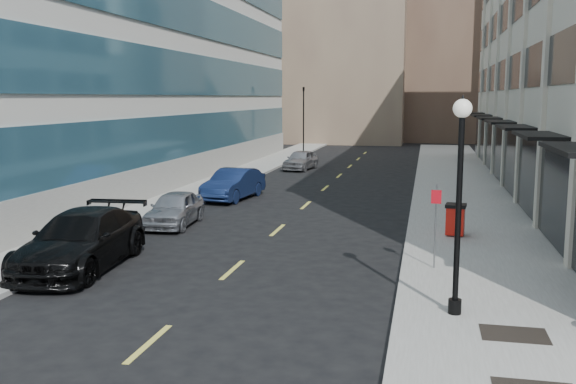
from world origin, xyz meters
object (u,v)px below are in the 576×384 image
at_px(car_black_pickup, 81,240).
at_px(trash_bin, 455,219).
at_px(car_silver_sedan, 175,209).
at_px(sign_post, 436,215).
at_px(lamppost, 459,187).
at_px(traffic_signal, 304,91).
at_px(car_blue_sedan, 233,184).
at_px(car_grey_sedan, 301,160).

height_order(car_black_pickup, trash_bin, car_black_pickup).
bearing_deg(trash_bin, car_silver_sedan, -174.03).
relative_size(car_black_pickup, trash_bin, 5.11).
bearing_deg(sign_post, lamppost, -80.44).
bearing_deg(car_black_pickup, lamppost, -16.32).
relative_size(traffic_signal, car_black_pickup, 1.17).
xyz_separation_m(lamppost, sign_post, (-0.44, 4.06, -1.39)).
bearing_deg(car_blue_sedan, car_silver_sedan, -84.91).
bearing_deg(car_black_pickup, car_grey_sedan, 82.91).
distance_m(car_black_pickup, car_blue_sedan, 13.77).
bearing_deg(car_blue_sedan, traffic_signal, 101.12).
distance_m(car_black_pickup, car_silver_sedan, 6.76).
bearing_deg(car_grey_sedan, lamppost, -65.05).
bearing_deg(car_grey_sedan, trash_bin, -57.63).
height_order(traffic_signal, car_silver_sedan, traffic_signal).
distance_m(traffic_signal, car_blue_sedan, 27.49).
bearing_deg(trash_bin, car_blue_sedan, 153.12).
distance_m(traffic_signal, lamppost, 44.78).
relative_size(traffic_signal, trash_bin, 5.96).
bearing_deg(traffic_signal, sign_post, -73.63).
distance_m(traffic_signal, car_grey_sedan, 14.12).
bearing_deg(car_black_pickup, sign_post, 5.04).
height_order(car_blue_sedan, trash_bin, car_blue_sedan).
relative_size(car_blue_sedan, car_grey_sedan, 1.13).
xyz_separation_m(car_silver_sedan, lamppost, (10.70, -9.09, 2.45)).
bearing_deg(car_silver_sedan, lamppost, -44.56).
distance_m(trash_bin, lamppost, 9.18).
bearing_deg(car_silver_sedan, trash_bin, -5.36).
bearing_deg(car_silver_sedan, car_blue_sedan, 83.05).
bearing_deg(trash_bin, car_grey_sedan, 122.25).
bearing_deg(lamppost, sign_post, 96.16).
height_order(trash_bin, sign_post, sign_post).
bearing_deg(traffic_signal, car_black_pickup, -88.68).
bearing_deg(car_silver_sedan, car_black_pickup, -96.43).
bearing_deg(lamppost, car_silver_sedan, 139.63).
distance_m(car_black_pickup, car_grey_sedan, 27.79).
bearing_deg(lamppost, trash_bin, 87.75).
relative_size(car_silver_sedan, lamppost, 0.81).
xyz_separation_m(car_black_pickup, car_grey_sedan, (1.36, 27.76, -0.15)).
distance_m(lamppost, sign_post, 4.32).
relative_size(car_grey_sedan, lamppost, 0.82).
bearing_deg(trash_bin, car_black_pickup, -142.85).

